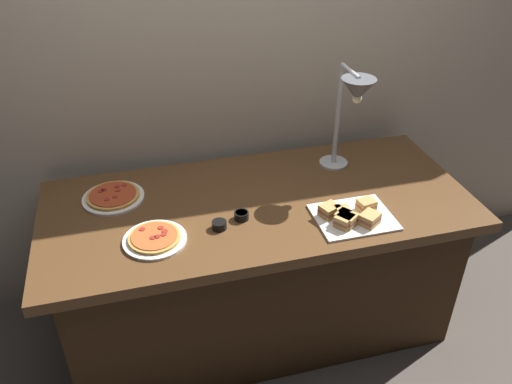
% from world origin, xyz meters
% --- Properties ---
extents(ground_plane, '(8.00, 8.00, 0.00)m').
position_xyz_m(ground_plane, '(0.00, 0.00, 0.00)').
color(ground_plane, '#4C443D').
extents(back_wall, '(4.40, 0.04, 2.40)m').
position_xyz_m(back_wall, '(0.00, 0.50, 1.20)').
color(back_wall, '#B7A893').
rests_on(back_wall, ground_plane).
extents(buffet_table, '(1.90, 0.84, 0.76)m').
position_xyz_m(buffet_table, '(0.00, 0.00, 0.39)').
color(buffet_table, brown).
rests_on(buffet_table, ground_plane).
extents(heat_lamp, '(0.15, 0.32, 0.52)m').
position_xyz_m(heat_lamp, '(0.45, 0.08, 1.16)').
color(heat_lamp, '#B7BABF').
rests_on(heat_lamp, buffet_table).
extents(pizza_plate_front, '(0.26, 0.26, 0.03)m').
position_xyz_m(pizza_plate_front, '(-0.47, -0.17, 0.77)').
color(pizza_plate_front, white).
rests_on(pizza_plate_front, buffet_table).
extents(pizza_plate_center, '(0.27, 0.27, 0.03)m').
position_xyz_m(pizza_plate_center, '(-0.62, 0.18, 0.77)').
color(pizza_plate_center, white).
rests_on(pizza_plate_center, buffet_table).
extents(sandwich_platter, '(0.33, 0.27, 0.06)m').
position_xyz_m(sandwich_platter, '(0.34, -0.24, 0.78)').
color(sandwich_platter, white).
rests_on(sandwich_platter, buffet_table).
extents(sauce_cup_near, '(0.06, 0.06, 0.03)m').
position_xyz_m(sauce_cup_near, '(-0.21, -0.15, 0.78)').
color(sauce_cup_near, black).
rests_on(sauce_cup_near, buffet_table).
extents(sauce_cup_far, '(0.06, 0.06, 0.03)m').
position_xyz_m(sauce_cup_far, '(-0.10, -0.11, 0.78)').
color(sauce_cup_far, black).
rests_on(sauce_cup_far, buffet_table).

